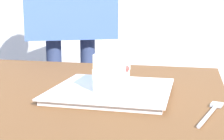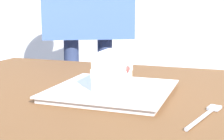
% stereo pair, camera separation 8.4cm
% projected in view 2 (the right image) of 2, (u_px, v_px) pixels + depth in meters
% --- Properties ---
extents(dessert_plate, '(0.29, 0.29, 0.02)m').
position_uv_depth(dessert_plate, '(112.00, 91.00, 0.85)').
color(dessert_plate, white).
rests_on(dessert_plate, patio_table).
extents(cake_slice, '(0.13, 0.08, 0.09)m').
position_uv_depth(cake_slice, '(113.00, 69.00, 0.85)').
color(cake_slice, beige).
rests_on(cake_slice, dessert_plate).
extents(dessert_fork, '(0.17, 0.06, 0.01)m').
position_uv_depth(dessert_fork, '(205.00, 115.00, 0.67)').
color(dessert_fork, silver).
rests_on(dessert_fork, patio_table).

